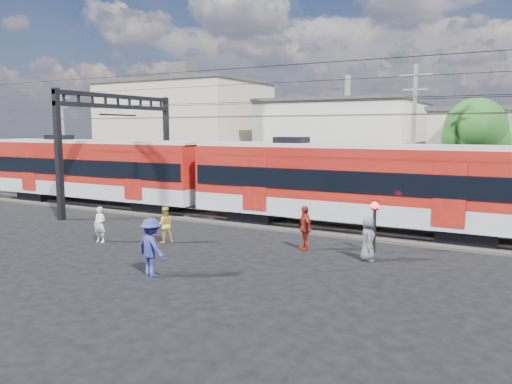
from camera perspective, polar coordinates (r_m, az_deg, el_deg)
ground at (r=19.53m, az=-10.10°, el=-7.31°), size 120.00×120.00×0.00m
track_bed at (r=26.07m, az=0.99°, el=-3.40°), size 70.00×3.40×0.12m
rail_near at (r=25.40m, az=0.20°, el=-3.41°), size 70.00×0.12×0.12m
rail_far at (r=26.71m, az=1.74°, el=-2.88°), size 70.00×0.12×0.12m
commuter_train at (r=23.87m, az=11.50°, el=1.15°), size 50.30×3.08×4.17m
catenary at (r=30.63m, az=-13.59°, el=7.53°), size 70.00×9.30×7.52m
building_west at (r=48.30m, az=-8.12°, el=6.90°), size 14.28×10.20×9.30m
building_midwest at (r=43.97m, az=10.30°, el=5.53°), size 12.24×12.24×7.30m
utility_pole_mid at (r=30.27m, az=17.55°, el=6.26°), size 1.80×0.24×8.50m
utility_pole_west at (r=44.43m, az=-21.17°, el=5.98°), size 1.80×0.24×8.00m
tree_near at (r=32.90m, az=24.11°, el=6.24°), size 3.82×3.64×6.72m
pedestrian_a at (r=22.54m, az=-17.41°, el=-3.57°), size 0.60×0.43×1.55m
pedestrian_b at (r=21.78m, az=-10.39°, el=-3.69°), size 0.96×0.96×1.58m
pedestrian_c at (r=16.94m, az=-11.87°, el=-6.21°), size 1.40×1.01×1.95m
pedestrian_d at (r=20.23m, az=5.58°, el=-4.09°), size 1.08×1.05×1.81m
pedestrian_e at (r=18.98m, az=12.68°, el=-5.26°), size 0.79×0.94×1.64m
crossing_signal at (r=20.15m, az=13.41°, el=-2.74°), size 0.30×0.30×2.09m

